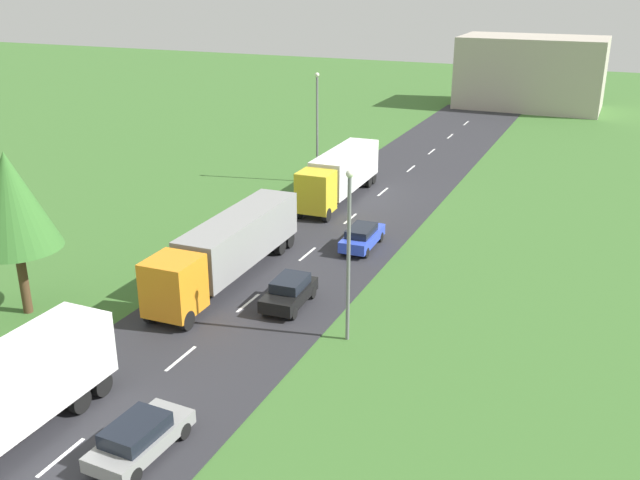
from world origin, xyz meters
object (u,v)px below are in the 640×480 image
Objects in this scene: truck_third at (340,173)px; distant_building at (531,73)px; lamppost_second at (349,249)px; car_third at (289,292)px; truck_second at (229,246)px; car_fourth at (362,236)px; car_second at (139,437)px; tree_oak at (11,201)px; lamppost_third at (317,123)px.

distant_building is (7.52, 47.26, 2.39)m from truck_third.
distant_building is at bearing 91.05° from lamppost_second.
car_third is 0.22× the size of distant_building.
car_fourth is (5.27, 7.62, -1.22)m from truck_second.
car_fourth is at bearing 89.50° from car_second.
lamppost_second is 0.98× the size of tree_oak.
distant_building is (2.46, 79.28, 3.69)m from car_second.
car_fourth is at bearing -55.87° from lamppost_third.
lamppost_third reaches higher than tree_oak.
lamppost_third is 0.51× the size of distant_building.
car_second is 0.47× the size of lamppost_third.
tree_oak is (-12.84, -15.40, 5.21)m from car_fourth.
distant_building is at bearing 78.14° from tree_oak.
car_second is at bearing -91.78° from distant_building.
car_second is (5.07, -32.01, -1.31)m from truck_third.
lamppost_third reaches higher than car_third.
lamppost_second reaches higher than car_fourth.
lamppost_second is 68.04m from distant_building.
lamppost_third is 1.06× the size of tree_oak.
lamppost_second is at bearing -23.90° from truck_second.
truck_second is at bearing 156.10° from lamppost_second.
lamppost_second is at bearing 13.43° from tree_oak.
tree_oak is (-16.34, -3.90, 1.36)m from lamppost_second.
lamppost_second reaches higher than car_second.
tree_oak is (-7.57, -24.67, 3.93)m from truck_third.
car_third is 0.89× the size of car_fourth.
car_third is 9.43m from car_fourth.
tree_oak is at bearing -153.89° from car_third.
tree_oak is at bearing -107.07° from truck_third.
tree_oak reaches higher than truck_third.
distant_building is at bearing 87.51° from car_third.
car_third is 0.44× the size of lamppost_third.
lamppost_third is at bearing 103.58° from car_second.
distant_building reaches higher than lamppost_second.
tree_oak reaches higher than truck_second.
car_fourth is 20.72m from tree_oak.
truck_second reaches higher than car_third.
truck_third is at bearing 98.99° from car_second.
tree_oak is at bearing -134.20° from truck_second.
car_third is (4.66, -1.79, -1.21)m from truck_second.
distant_building is (11.11, 43.47, -0.53)m from lamppost_third.
tree_oak reaches higher than car_fourth.
truck_third is 26.10m from tree_oak.
lamppost_second reaches higher than truck_second.
tree_oak is 73.52m from distant_building.
car_second is at bearing -88.26° from car_third.
truck_third reaches higher than car_third.
truck_second is 1.62× the size of lamppost_second.
lamppost_second is (8.77, -3.89, 2.62)m from truck_second.
truck_third is 47.92m from distant_building.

